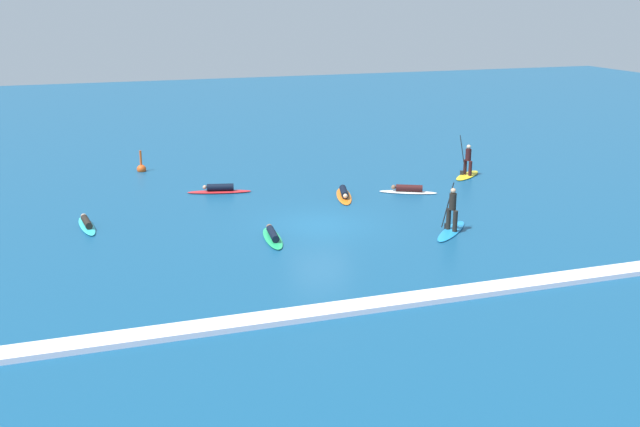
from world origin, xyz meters
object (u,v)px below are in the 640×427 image
object	(u,v)px
surfer_on_blue_board	(452,221)
surfer_on_white_board	(408,190)
surfer_on_teal_board	(87,224)
surfer_on_yellow_board	(467,168)
surfer_on_orange_board	(344,194)
marker_buoy	(141,168)
surfer_on_green_board	(273,236)
surfer_on_red_board	(219,190)

from	to	relation	value
surfer_on_blue_board	surfer_on_white_board	xyz separation A→B (m)	(1.06, 6.49, -0.31)
surfer_on_white_board	surfer_on_teal_board	size ratio (longest dim) A/B	0.95
surfer_on_yellow_board	surfer_on_orange_board	bearing A→B (deg)	-26.32
surfer_on_yellow_board	surfer_on_blue_board	bearing A→B (deg)	16.73
surfer_on_orange_board	marker_buoy	size ratio (longest dim) A/B	2.55
surfer_on_green_board	surfer_on_orange_board	distance (m)	7.33
surfer_on_orange_board	surfer_on_red_board	size ratio (longest dim) A/B	1.04
surfer_on_blue_board	marker_buoy	bearing A→B (deg)	79.95
surfer_on_green_board	surfer_on_blue_board	xyz separation A→B (m)	(7.31, -1.46, 0.32)
surfer_on_white_board	marker_buoy	bearing A→B (deg)	-10.32
surfer_on_green_board	surfer_on_teal_board	bearing A→B (deg)	65.67
surfer_on_white_board	surfer_on_orange_board	world-z (taller)	surfer_on_orange_board
surfer_on_yellow_board	surfer_on_orange_board	size ratio (longest dim) A/B	0.76
surfer_on_teal_board	marker_buoy	xyz separation A→B (m)	(3.31, 10.01, 0.04)
surfer_on_white_board	surfer_on_teal_board	bearing A→B (deg)	29.93
surfer_on_orange_board	surfer_on_red_board	distance (m)	6.25
surfer_on_blue_board	surfer_on_yellow_board	world-z (taller)	surfer_on_yellow_board
surfer_on_green_board	marker_buoy	distance (m)	14.64
surfer_on_white_board	surfer_on_teal_board	world-z (taller)	surfer_on_white_board
surfer_on_blue_board	surfer_on_white_board	bearing A→B (deg)	35.33
surfer_on_blue_board	surfer_on_orange_board	bearing A→B (deg)	62.99
surfer_on_green_board	surfer_on_blue_board	distance (m)	7.46
surfer_on_teal_board	surfer_on_green_board	bearing A→B (deg)	-126.56
surfer_on_blue_board	marker_buoy	distance (m)	19.14
surfer_on_teal_board	surfer_on_red_board	xyz separation A→B (m)	(6.52, 3.93, 0.02)
surfer_on_white_board	surfer_on_red_board	size ratio (longest dim) A/B	0.89
surfer_on_blue_board	surfer_on_teal_board	xyz separation A→B (m)	(-14.37, 5.60, -0.32)
surfer_on_blue_board	surfer_on_yellow_board	xyz separation A→B (m)	(5.66, 8.75, -0.02)
surfer_on_teal_board	surfer_on_white_board	bearing A→B (deg)	-92.93
surfer_on_orange_board	surfer_on_teal_board	distance (m)	12.18
surfer_on_white_board	surfer_on_red_board	bearing A→B (deg)	7.79
surfer_on_yellow_board	surfer_on_red_board	world-z (taller)	surfer_on_yellow_board
surfer_on_blue_board	marker_buoy	world-z (taller)	surfer_on_blue_board
surfer_on_green_board	surfer_on_orange_board	size ratio (longest dim) A/B	0.90
surfer_on_green_board	marker_buoy	bearing A→B (deg)	20.89
surfer_on_white_board	surfer_on_green_board	bearing A→B (deg)	57.62
surfer_on_red_board	marker_buoy	bearing A→B (deg)	-49.03
surfer_on_white_board	surfer_on_orange_board	distance (m)	3.32
surfer_on_yellow_board	surfer_on_teal_board	size ratio (longest dim) A/B	0.84
surfer_on_blue_board	surfer_on_red_board	xyz separation A→B (m)	(-7.86, 9.54, -0.30)
surfer_on_teal_board	marker_buoy	distance (m)	10.54
surfer_on_yellow_board	surfer_on_teal_board	distance (m)	20.28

